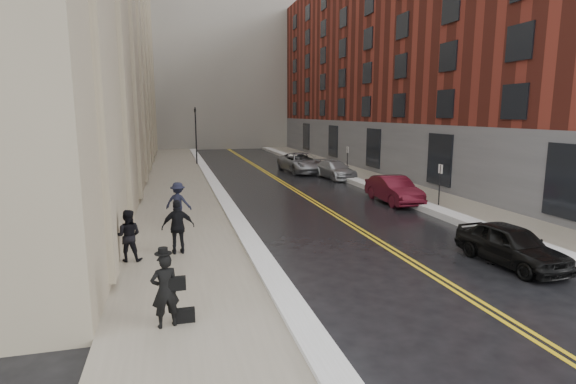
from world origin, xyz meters
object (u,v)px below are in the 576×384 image
pedestrian_b (178,202)px  pedestrian_main (165,291)px  car_black (511,245)px  car_silver_far (301,163)px  car_silver_near (335,170)px  car_maroon (394,190)px  pedestrian_a (128,235)px  pedestrian_c (178,227)px

pedestrian_b → pedestrian_main: bearing=109.6°
car_black → car_silver_far: (-0.11, 22.93, 0.13)m
car_black → car_silver_near: 19.23m
car_black → car_maroon: size_ratio=0.89×
pedestrian_a → car_silver_near: bearing=-118.5°
car_maroon → pedestrian_main: bearing=-133.6°
pedestrian_main → car_silver_near: bearing=-133.5°
car_maroon → pedestrian_b: size_ratio=2.51×
car_maroon → pedestrian_c: pedestrian_c is taller
car_maroon → car_silver_far: 13.10m
car_maroon → pedestrian_b: pedestrian_b is taller
pedestrian_a → car_silver_far: bearing=-109.9°
pedestrian_c → pedestrian_main: bearing=81.9°
car_silver_far → pedestrian_c: pedestrian_c is taller
pedestrian_main → pedestrian_b: bearing=-107.1°
car_maroon → car_silver_near: size_ratio=0.97×
pedestrian_a → pedestrian_c: bearing=-155.5°
pedestrian_b → car_black: bearing=164.6°
pedestrian_a → pedestrian_b: bearing=-98.7°
pedestrian_a → pedestrian_c: pedestrian_c is taller
pedestrian_c → pedestrian_a: bearing=10.6°
car_maroon → pedestrian_c: (-11.18, -6.57, 0.34)m
car_silver_near → car_silver_far: size_ratio=0.79×
pedestrian_main → pedestrian_c: pedestrian_c is taller
car_maroon → pedestrian_c: size_ratio=2.39×
car_silver_near → pedestrian_main: pedestrian_main is taller
pedestrian_c → pedestrian_b: bearing=-95.1°
car_silver_far → pedestrian_c: bearing=-121.7°
car_black → pedestrian_a: size_ratio=2.33×
car_maroon → pedestrian_main: pedestrian_main is taller
pedestrian_c → car_black: bearing=157.6°
car_silver_near → pedestrian_main: 24.11m
car_black → pedestrian_main: size_ratio=2.32×
car_maroon → car_silver_near: 9.30m
car_maroon → car_silver_far: bearing=96.4°
car_maroon → car_silver_near: bearing=89.8°
car_black → car_silver_near: car_black is taller
car_black → car_silver_far: 22.93m
car_maroon → car_silver_far: (-1.27, 13.04, 0.07)m
pedestrian_c → car_silver_far: bearing=-120.9°
car_silver_far → car_silver_near: bearing=-73.8°
car_black → pedestrian_b: pedestrian_b is taller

